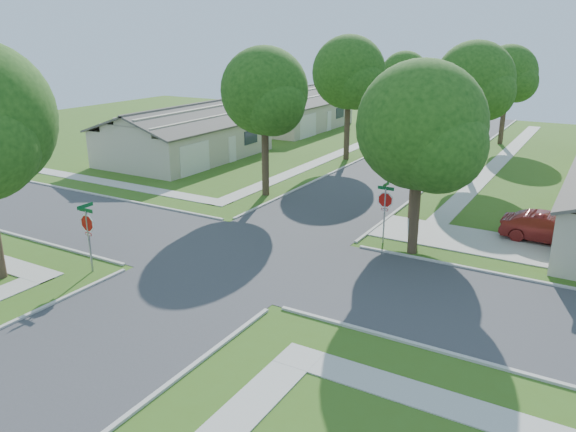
# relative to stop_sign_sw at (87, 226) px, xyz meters

# --- Properties ---
(ground) EXTENTS (100.00, 100.00, 0.00)m
(ground) POSITION_rel_stop_sign_sw_xyz_m (4.70, 4.70, -2.03)
(ground) COLOR #395C19
(ground) RESTS_ON ground
(road_ns) EXTENTS (7.00, 100.00, 0.02)m
(road_ns) POSITION_rel_stop_sign_sw_xyz_m (4.70, 4.70, -2.03)
(road_ns) COLOR #333335
(road_ns) RESTS_ON ground
(sidewalk_ne) EXTENTS (1.20, 40.00, 0.04)m
(sidewalk_ne) POSITION_rel_stop_sign_sw_xyz_m (10.80, 30.70, -2.01)
(sidewalk_ne) COLOR #9E9B91
(sidewalk_ne) RESTS_ON ground
(sidewalk_nw) EXTENTS (1.20, 40.00, 0.04)m
(sidewalk_nw) POSITION_rel_stop_sign_sw_xyz_m (-1.40, 30.70, -2.01)
(sidewalk_nw) COLOR #9E9B91
(sidewalk_nw) RESTS_ON ground
(driveway) EXTENTS (8.80, 3.60, 0.05)m
(driveway) POSITION_rel_stop_sign_sw_xyz_m (12.60, 11.80, -2.01)
(driveway) COLOR #9E9B91
(driveway) RESTS_ON ground
(stop_sign_sw) EXTENTS (1.05, 0.80, 2.98)m
(stop_sign_sw) POSITION_rel_stop_sign_sw_xyz_m (0.00, 0.00, 0.00)
(stop_sign_sw) COLOR gray
(stop_sign_sw) RESTS_ON ground
(stop_sign_ne) EXTENTS (1.05, 0.80, 2.98)m
(stop_sign_ne) POSITION_rel_stop_sign_sw_xyz_m (9.40, 9.40, 0.00)
(stop_sign_ne) COLOR gray
(stop_sign_ne) RESTS_ON ground
(tree_e_near) EXTENTS (4.97, 4.80, 8.28)m
(tree_e_near) POSITION_rel_stop_sign_sw_xyz_m (9.45, 13.71, 3.61)
(tree_e_near) COLOR #38281C
(tree_e_near) RESTS_ON ground
(tree_e_mid) EXTENTS (5.59, 5.40, 9.21)m
(tree_e_mid) POSITION_rel_stop_sign_sw_xyz_m (9.46, 25.71, 4.22)
(tree_e_mid) COLOR #38281C
(tree_e_mid) RESTS_ON ground
(tree_e_far) EXTENTS (5.17, 5.00, 8.72)m
(tree_e_far) POSITION_rel_stop_sign_sw_xyz_m (9.45, 38.71, 3.95)
(tree_e_far) COLOR #38281C
(tree_e_far) RESTS_ON ground
(tree_w_near) EXTENTS (5.38, 5.20, 8.97)m
(tree_w_near) POSITION_rel_stop_sign_sw_xyz_m (0.06, 13.71, 4.08)
(tree_w_near) COLOR #38281C
(tree_w_near) RESTS_ON ground
(tree_w_mid) EXTENTS (5.80, 5.60, 9.56)m
(tree_w_mid) POSITION_rel_stop_sign_sw_xyz_m (0.06, 25.71, 4.46)
(tree_w_mid) COLOR #38281C
(tree_w_mid) RESTS_ON ground
(tree_w_far) EXTENTS (4.76, 4.60, 8.04)m
(tree_w_far) POSITION_rel_stop_sign_sw_xyz_m (0.05, 38.71, 3.48)
(tree_w_far) COLOR #38281C
(tree_w_far) RESTS_ON ground
(tree_ne_corner) EXTENTS (5.80, 5.60, 8.66)m
(tree_ne_corner) POSITION_rel_stop_sign_sw_xyz_m (11.06, 8.91, 3.56)
(tree_ne_corner) COLOR #38281C
(tree_ne_corner) RESTS_ON ground
(house_nw_near) EXTENTS (8.42, 13.60, 4.23)m
(house_nw_near) POSITION_rel_stop_sign_sw_xyz_m (-11.29, 19.70, -0.51)
(house_nw_near) COLOR #B5AB8F
(house_nw_near) RESTS_ON ground
(house_nw_far) EXTENTS (8.42, 13.60, 4.23)m
(house_nw_far) POSITION_rel_stop_sign_sw_xyz_m (-11.29, 36.70, -0.51)
(house_nw_far) COLOR #B5AB8F
(house_nw_far) RESTS_ON ground
(car_driveway) EXTENTS (4.28, 1.50, 1.41)m
(car_driveway) POSITION_rel_stop_sign_sw_xyz_m (16.20, 13.40, -1.33)
(car_driveway) COLOR #591412
(car_driveway) RESTS_ON ground
(car_curb_east) EXTENTS (1.84, 4.45, 1.51)m
(car_curb_east) POSITION_rel_stop_sign_sw_xyz_m (5.90, 31.20, -1.28)
(car_curb_east) COLOR black
(car_curb_east) RESTS_ON ground
(car_curb_west) EXTENTS (2.19, 5.02, 1.44)m
(car_curb_west) POSITION_rel_stop_sign_sw_xyz_m (1.50, 48.86, -1.31)
(car_curb_west) COLOR black
(car_curb_west) RESTS_ON ground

